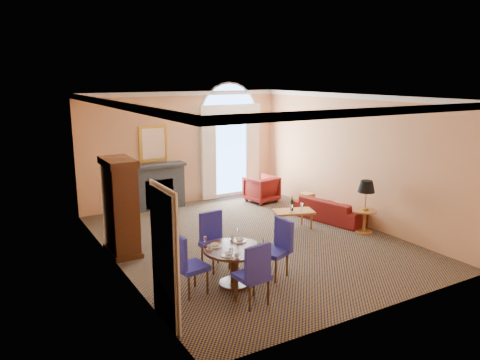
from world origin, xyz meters
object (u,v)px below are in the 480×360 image
armoire (121,208)px  side_table (366,199)px  dining_table (234,257)px  sofa (330,209)px  armchair (261,189)px  coffee_table (294,212)px

armoire → side_table: (5.32, -1.58, -0.16)m
armoire → dining_table: bearing=-63.3°
sofa → armchair: armchair is taller
dining_table → side_table: side_table is taller
dining_table → side_table: 4.17m
dining_table → sofa: (4.00, 2.09, -0.24)m
sofa → coffee_table: bearing=83.2°
armoire → side_table: bearing=-16.6°
armoire → armchair: (4.70, 1.96, -0.59)m
side_table → sofa: bearing=92.5°
dining_table → sofa: bearing=27.5°
armoire → dining_table: 2.86m
armchair → coffee_table: 2.65m
coffee_table → side_table: size_ratio=0.86×
sofa → coffee_table: (-1.28, -0.15, 0.16)m
armoire → dining_table: armoire is taller
armoire → coffee_table: bearing=-8.4°
armoire → sofa: 5.33m
dining_table → armchair: (3.43, 4.48, -0.14)m
armchair → coffee_table: size_ratio=0.79×
armchair → side_table: size_ratio=0.68×
coffee_table → side_table: 1.70m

